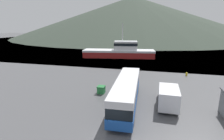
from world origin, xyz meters
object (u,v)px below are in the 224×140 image
(fishing_boat, at_px, (120,51))
(delivery_van, at_px, (168,96))
(tour_bus, at_px, (127,91))
(storage_bin, at_px, (101,90))

(fishing_boat, bearing_deg, delivery_van, -167.45)
(tour_bus, bearing_deg, fishing_boat, 99.58)
(tour_bus, xyz_separation_m, storage_bin, (-4.11, 3.00, -1.27))
(delivery_van, distance_m, storage_bin, 9.13)
(delivery_van, bearing_deg, tour_bus, -166.46)
(fishing_boat, bearing_deg, tour_bus, -175.81)
(tour_bus, distance_m, delivery_van, 4.93)
(delivery_van, xyz_separation_m, storage_bin, (-8.89, 1.94, -0.74))
(tour_bus, xyz_separation_m, fishing_boat, (-7.53, 32.40, 0.03))
(fishing_boat, distance_m, storage_bin, 29.62)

